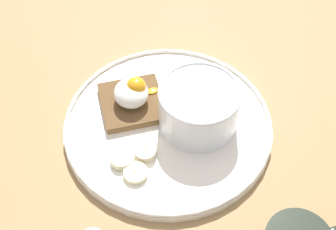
% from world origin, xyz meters
% --- Properties ---
extents(ground_plane, '(1.20, 1.20, 0.02)m').
position_xyz_m(ground_plane, '(0.00, 0.00, 0.01)').
color(ground_plane, '#9B7B4F').
rests_on(ground_plane, ground).
extents(plate, '(0.31, 0.31, 0.02)m').
position_xyz_m(plate, '(0.00, 0.00, 0.03)').
color(plate, white).
rests_on(plate, ground_plane).
extents(oatmeal_bowl, '(0.12, 0.12, 0.07)m').
position_xyz_m(oatmeal_bowl, '(-0.01, -0.04, 0.06)').
color(oatmeal_bowl, white).
rests_on(oatmeal_bowl, plate).
extents(toast_slice, '(0.09, 0.09, 0.01)m').
position_xyz_m(toast_slice, '(0.05, 0.04, 0.04)').
color(toast_slice, brown).
rests_on(toast_slice, plate).
extents(poached_egg, '(0.05, 0.07, 0.04)m').
position_xyz_m(poached_egg, '(0.05, 0.04, 0.06)').
color(poached_egg, white).
rests_on(poached_egg, toast_slice).
extents(banana_slice_front, '(0.04, 0.04, 0.01)m').
position_xyz_m(banana_slice_front, '(-0.05, 0.08, 0.04)').
color(banana_slice_front, beige).
rests_on(banana_slice_front, plate).
extents(banana_slice_left, '(0.05, 0.05, 0.01)m').
position_xyz_m(banana_slice_left, '(-0.07, 0.06, 0.03)').
color(banana_slice_left, beige).
rests_on(banana_slice_left, plate).
extents(banana_slice_back, '(0.04, 0.04, 0.02)m').
position_xyz_m(banana_slice_back, '(-0.04, 0.04, 0.04)').
color(banana_slice_back, beige).
rests_on(banana_slice_back, plate).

